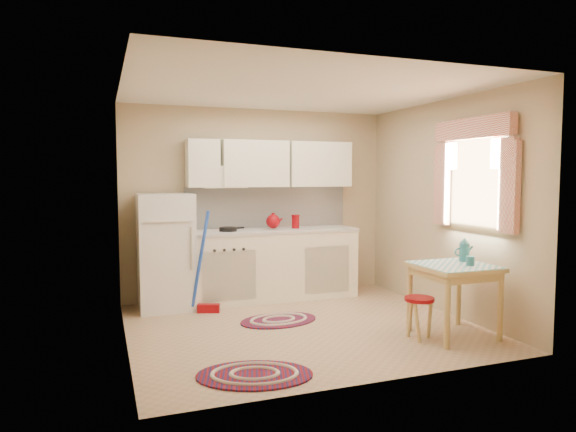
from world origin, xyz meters
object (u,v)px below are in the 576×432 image
object	(u,v)px
fridge	(166,252)
base_cabinets	(271,266)
table	(453,301)
stool	(419,318)

from	to	relation	value
fridge	base_cabinets	xyz separation A→B (m)	(1.35, 0.05, -0.26)
base_cabinets	table	world-z (taller)	base_cabinets
fridge	base_cabinets	bearing A→B (deg)	2.12
base_cabinets	table	distance (m)	2.46
stool	base_cabinets	bearing A→B (deg)	111.90
fridge	stool	bearing A→B (deg)	-43.06
base_cabinets	table	xyz separation A→B (m)	(1.23, -2.13, -0.08)
fridge	table	size ratio (longest dim) A/B	1.94
table	base_cabinets	bearing A→B (deg)	120.12
base_cabinets	stool	bearing A→B (deg)	-68.10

